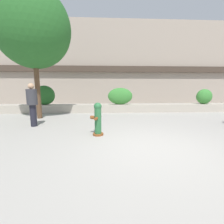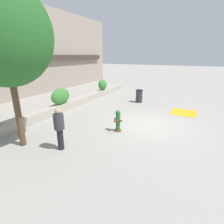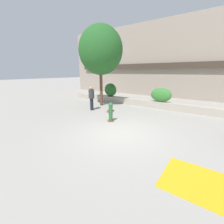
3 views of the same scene
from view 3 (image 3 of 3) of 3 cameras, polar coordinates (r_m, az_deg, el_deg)
The scene contains 9 objects.
ground_plane at distance 6.86m, azimuth 3.04°, elevation -8.30°, with size 120.00×120.00×0.00m, color #9E9991.
building_facade at distance 17.67m, azimuth 25.90°, elevation 17.72°, with size 30.00×1.36×8.00m.
planter_wall_low at distance 12.06m, azimuth 18.68°, elevation 2.44°, with size 18.00×0.70×0.50m, color #ADA393.
hedge_bush_0 at distance 14.13m, azimuth -0.60°, elevation 8.46°, with size 1.28×0.61×1.20m, color #235B23.
hedge_bush_1 at distance 11.98m, azimuth 18.17°, elevation 6.19°, with size 1.57×0.62×1.06m, color #387F33.
fire_hydrant at distance 8.37m, azimuth -0.53°, elevation 0.07°, with size 0.48×0.48×1.08m.
street_tree at distance 12.46m, azimuth -4.41°, elevation 22.34°, with size 3.51×3.16×6.16m.
pedestrian at distance 10.92m, azimuth -7.82°, elevation 5.79°, with size 0.50×0.50×1.73m.
tactile_warning_pad at distance 4.73m, azimuth 29.07°, elevation -21.97°, with size 1.55×1.55×0.01m, color gold.
Camera 3 is at (3.38, -5.32, 2.71)m, focal length 24.00 mm.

